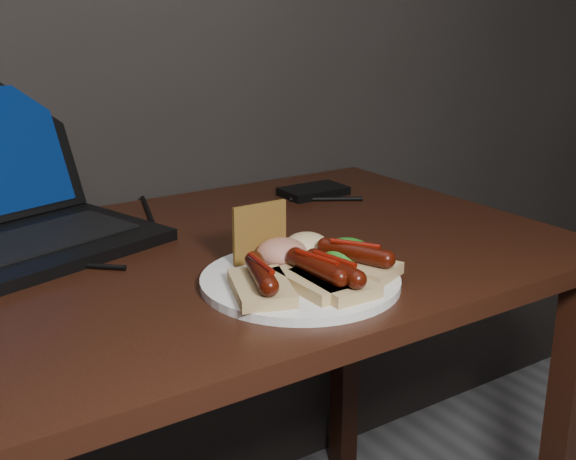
# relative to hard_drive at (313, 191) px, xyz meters

# --- Properties ---
(desk) EXTENTS (1.40, 0.70, 0.75)m
(desk) POSITION_rel_hard_drive_xyz_m (-0.47, -0.20, -0.10)
(desk) COLOR black
(desk) RESTS_ON ground
(hard_drive) EXTENTS (0.13, 0.08, 0.02)m
(hard_drive) POSITION_rel_hard_drive_xyz_m (0.00, 0.00, 0.00)
(hard_drive) COLOR black
(hard_drive) RESTS_ON desk
(desk_cables) EXTENTS (1.04, 0.35, 0.01)m
(desk_cables) POSITION_rel_hard_drive_xyz_m (-0.49, -0.04, -0.00)
(desk_cables) COLOR black
(desk_cables) RESTS_ON desk
(plate) EXTENTS (0.35, 0.35, 0.01)m
(plate) POSITION_rel_hard_drive_xyz_m (-0.29, -0.38, -0.00)
(plate) COLOR white
(plate) RESTS_ON desk
(bread_sausage_left) EXTENTS (0.11, 0.13, 0.04)m
(bread_sausage_left) POSITION_rel_hard_drive_xyz_m (-0.36, -0.40, 0.02)
(bread_sausage_left) COLOR tan
(bread_sausage_left) RESTS_ON plate
(bread_sausage_center) EXTENTS (0.07, 0.12, 0.04)m
(bread_sausage_center) POSITION_rel_hard_drive_xyz_m (-0.29, -0.42, 0.02)
(bread_sausage_center) COLOR tan
(bread_sausage_center) RESTS_ON plate
(bread_sausage_right) EXTENTS (0.11, 0.13, 0.04)m
(bread_sausage_right) POSITION_rel_hard_drive_xyz_m (-0.22, -0.40, 0.02)
(bread_sausage_right) COLOR tan
(bread_sausage_right) RESTS_ON plate
(bread_sausage_extra) EXTENTS (0.07, 0.12, 0.04)m
(bread_sausage_extra) POSITION_rel_hard_drive_xyz_m (-0.28, -0.44, 0.02)
(bread_sausage_extra) COLOR tan
(bread_sausage_extra) RESTS_ON plate
(crispbread) EXTENTS (0.09, 0.01, 0.08)m
(crispbread) POSITION_rel_hard_drive_xyz_m (-0.30, -0.29, 0.05)
(crispbread) COLOR olive
(crispbread) RESTS_ON plate
(salad_greens) EXTENTS (0.07, 0.07, 0.04)m
(salad_greens) POSITION_rel_hard_drive_xyz_m (-0.21, -0.38, 0.02)
(salad_greens) COLOR #125611
(salad_greens) RESTS_ON plate
(salsa_mound) EXTENTS (0.07, 0.07, 0.04)m
(salsa_mound) POSITION_rel_hard_drive_xyz_m (-0.29, -0.33, 0.02)
(salsa_mound) COLOR maroon
(salsa_mound) RESTS_ON plate
(coleslaw_mound) EXTENTS (0.06, 0.06, 0.04)m
(coleslaw_mound) POSITION_rel_hard_drive_xyz_m (-0.24, -0.31, 0.02)
(coleslaw_mound) COLOR beige
(coleslaw_mound) RESTS_ON plate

